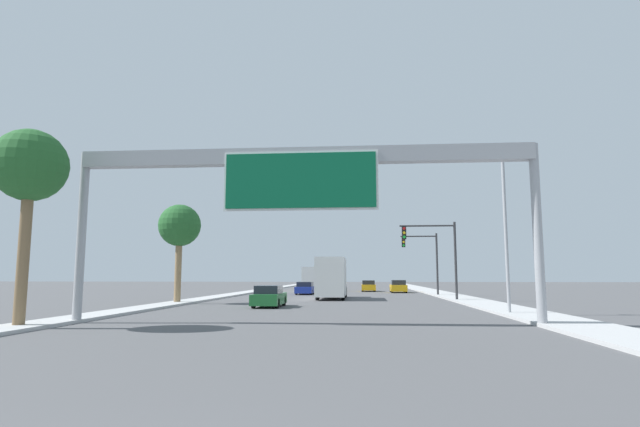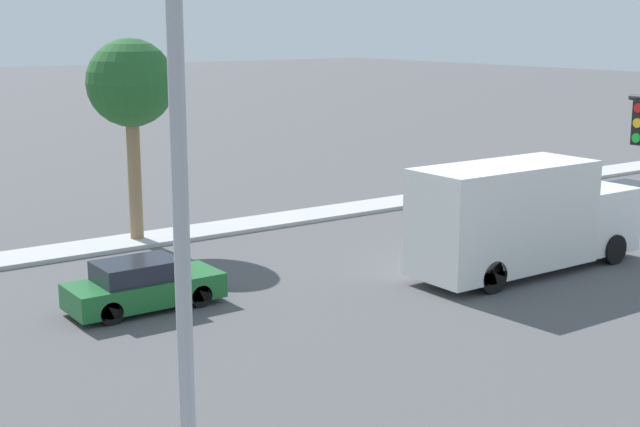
{
  "view_description": "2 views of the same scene",
  "coord_description": "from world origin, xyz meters",
  "views": [
    {
      "loc": [
        2.59,
        -3.41,
        2.1
      ],
      "look_at": [
        0.0,
        28.08,
        6.0
      ],
      "focal_mm": 28.0,
      "sensor_mm": 36.0,
      "label": 1
    },
    {
      "loc": [
        18.79,
        19.84,
        7.8
      ],
      "look_at": [
        -1.7,
        34.32,
        2.45
      ],
      "focal_mm": 50.0,
      "sensor_mm": 36.0,
      "label": 2
    }
  ],
  "objects": [
    {
      "name": "traffic_light_near_intersection",
      "position": [
        8.83,
        38.0,
        4.33
      ],
      "size": [
        4.56,
        0.32,
        6.42
      ],
      "color": "#2D2D30",
      "rests_on": "ground"
    },
    {
      "name": "street_lamp_right",
      "position": [
        10.01,
        23.98,
        5.38
      ],
      "size": [
        2.84,
        0.28,
        9.11
      ],
      "color": "#9EA0A5",
      "rests_on": "ground"
    },
    {
      "name": "sign_gantry",
      "position": [
        0.0,
        17.91,
        6.44
      ],
      "size": [
        20.29,
        0.73,
        7.66
      ],
      "color": "#9EA0A5",
      "rests_on": "ground"
    },
    {
      "name": "car_far_center",
      "position": [
        -3.5,
        29.55,
        0.67
      ],
      "size": [
        1.75,
        4.29,
        1.41
      ],
      "color": "#1E662D",
      "rests_on": "ground"
    },
    {
      "name": "median_strip_left",
      "position": [
        -10.75,
        60.0,
        0.07
      ],
      "size": [
        2.0,
        120.0,
        0.15
      ],
      "color": "#B4B4B4",
      "rests_on": "ground"
    },
    {
      "name": "car_far_right",
      "position": [
        3.5,
        61.63,
        0.67
      ],
      "size": [
        1.77,
        4.52,
        1.41
      ],
      "color": "gold",
      "rests_on": "ground"
    },
    {
      "name": "truck_box_primary",
      "position": [
        -3.5,
        61.28,
        1.57
      ],
      "size": [
        2.48,
        7.34,
        3.09
      ],
      "color": "yellow",
      "rests_on": "ground"
    },
    {
      "name": "traffic_light_mid_block",
      "position": [
        9.12,
        48.0,
        4.2
      ],
      "size": [
        3.71,
        0.32,
        6.32
      ],
      "color": "#2D2D30",
      "rests_on": "ground"
    },
    {
      "name": "sidewalk_right",
      "position": [
        11.25,
        60.0,
        0.07
      ],
      "size": [
        3.0,
        120.0,
        0.15
      ],
      "color": "#B4B4B4",
      "rests_on": "ground"
    },
    {
      "name": "palm_tree_foreground",
      "position": [
        -10.92,
        15.59,
        6.42
      ],
      "size": [
        2.97,
        2.97,
        8.06
      ],
      "color": "brown",
      "rests_on": "ground"
    },
    {
      "name": "car_near_left",
      "position": [
        -3.5,
        51.09,
        0.65
      ],
      "size": [
        1.81,
        4.69,
        1.35
      ],
      "color": "navy",
      "rests_on": "ground"
    },
    {
      "name": "car_far_left",
      "position": [
        7.0,
        57.43,
        0.7
      ],
      "size": [
        1.84,
        4.21,
        1.49
      ],
      "color": "gold",
      "rests_on": "ground"
    },
    {
      "name": "palm_tree_background",
      "position": [
        -10.9,
        32.64,
        5.66
      ],
      "size": [
        3.12,
        3.12,
        7.34
      ],
      "color": "#8C704C",
      "rests_on": "ground"
    },
    {
      "name": "truck_box_secondary",
      "position": [
        0.0,
        40.94,
        1.81
      ],
      "size": [
        2.43,
        8.56,
        3.58
      ],
      "color": "white",
      "rests_on": "ground"
    }
  ]
}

